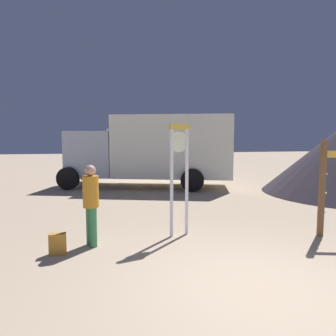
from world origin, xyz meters
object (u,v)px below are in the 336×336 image
at_px(person_near_clock, 91,201).
at_px(box_truck_far, 155,146).
at_px(standing_clock, 179,168).
at_px(backpack, 58,244).
at_px(box_truck_near, 154,149).

xyz_separation_m(person_near_clock, box_truck_far, (3.93, 15.44, 0.66)).
bearing_deg(standing_clock, person_near_clock, -171.37).
height_order(standing_clock, box_truck_far, box_truck_far).
relative_size(standing_clock, person_near_clock, 1.50).
relative_size(person_near_clock, backpack, 4.08).
height_order(backpack, box_truck_near, box_truck_near).
bearing_deg(box_truck_far, person_near_clock, -104.27).
relative_size(backpack, box_truck_near, 0.05).
distance_m(person_near_clock, backpack, 0.96).
bearing_deg(box_truck_far, standing_clock, -98.00).
xyz_separation_m(standing_clock, box_truck_near, (0.62, 6.70, 0.19)).
bearing_deg(box_truck_near, backpack, -112.29).
relative_size(box_truck_near, box_truck_far, 1.03).
height_order(backpack, box_truck_far, box_truck_far).
height_order(person_near_clock, backpack, person_near_clock).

